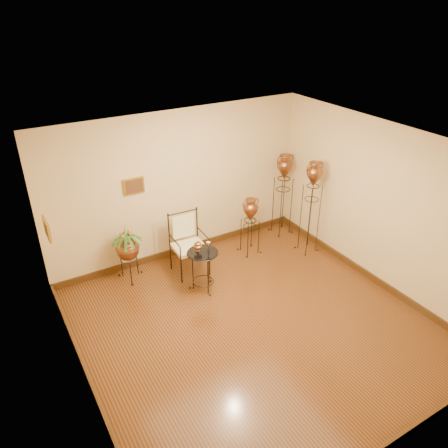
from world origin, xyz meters
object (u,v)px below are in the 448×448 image
planter_urn (127,247)px  armchair (189,245)px  amphora_tall (311,207)px  amphora_mid (283,194)px  side_table (203,270)px

planter_urn → armchair: 1.07m
amphora_tall → amphora_mid: size_ratio=1.07×
armchair → amphora_mid: bearing=11.8°
armchair → side_table: 0.60m
amphora_mid → armchair: bearing=-171.1°
amphora_tall → side_table: amphora_tall is taller
amphora_mid → armchair: (-2.33, -0.36, -0.31)m
armchair → planter_urn: bearing=163.2°
armchair → side_table: size_ratio=1.20×
amphora_tall → planter_urn: (-3.33, 0.86, -0.31)m
amphora_tall → armchair: bearing=168.0°
amphora_tall → armchair: 2.41m
side_table → amphora_tall: bearing=2.0°
amphora_tall → side_table: (-2.37, -0.08, -0.56)m
armchair → side_table: armchair is taller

